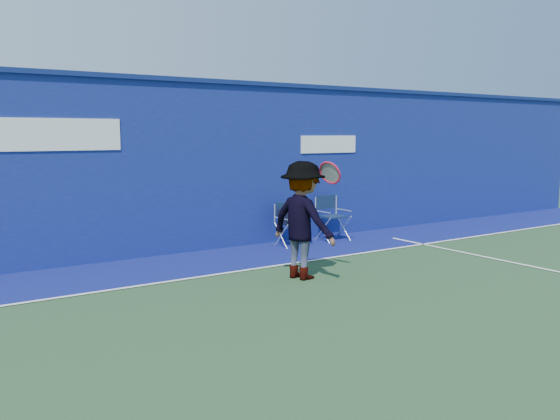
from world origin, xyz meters
TOP-DOWN VIEW (x-y plane):
  - ground at (0.00, 0.00)m, footprint 80.00×80.00m
  - stadium_wall at (-0.00, 5.20)m, footprint 24.00×0.50m
  - out_of_bounds_strip at (0.00, 4.10)m, footprint 24.00×1.80m
  - court_lines at (0.00, 0.60)m, footprint 24.00×12.00m
  - directors_chair_left at (2.33, 4.50)m, footprint 0.49×0.45m
  - directors_chair_right at (3.36, 4.54)m, footprint 0.53×0.47m
  - water_bottle at (2.34, 4.07)m, footprint 0.07×0.07m
  - tennis_player at (1.04, 2.35)m, footprint 0.97×1.23m

SIDE VIEW (x-z plane):
  - ground at x=0.00m, z-range 0.00..0.00m
  - out_of_bounds_strip at x=0.00m, z-range 0.00..0.01m
  - court_lines at x=0.00m, z-range 0.01..0.01m
  - water_bottle at x=2.34m, z-range 0.00..0.27m
  - directors_chair_right at x=3.36m, z-range -0.16..0.72m
  - directors_chair_left at x=2.33m, z-range -0.06..0.76m
  - tennis_player at x=1.04m, z-range 0.00..1.72m
  - stadium_wall at x=0.00m, z-range 0.01..3.09m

